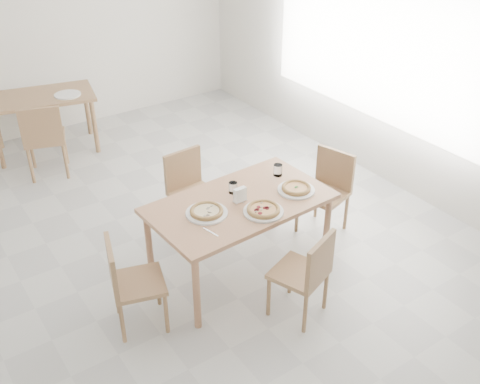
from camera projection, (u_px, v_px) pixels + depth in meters
room at (373, 46)px, 6.20m from camera, size 7.28×7.00×7.00m
main_table at (240, 209)px, 4.88m from camera, size 1.62×0.97×0.75m
chair_south at (307, 271)px, 4.47m from camera, size 0.51×0.51×0.81m
chair_north at (190, 186)px, 5.57m from camera, size 0.45×0.45×0.84m
chair_west at (128, 279)px, 4.38m from camera, size 0.50×0.50×0.82m
chair_east at (328, 186)px, 5.58m from camera, size 0.52×0.52×0.84m
plate_margherita at (296, 190)px, 4.99m from camera, size 0.33×0.33×0.02m
plate_mushroom at (207, 213)px, 4.66m from camera, size 0.35×0.35×0.02m
plate_pepperoni at (263, 211)px, 4.69m from camera, size 0.34×0.34×0.02m
pizza_margherita at (296, 188)px, 4.97m from camera, size 0.31×0.31×0.03m
pizza_mushroom at (207, 211)px, 4.65m from camera, size 0.37×0.37×0.03m
pizza_pepperoni at (263, 209)px, 4.67m from camera, size 0.35×0.35×0.03m
tumbler_a at (278, 170)px, 5.21m from camera, size 0.08×0.08×0.11m
tumbler_b at (233, 188)px, 4.94m from camera, size 0.08×0.08×0.10m
napkin_holder at (240, 195)px, 4.80m from camera, size 0.12×0.06×0.14m
fork_a at (240, 198)px, 4.88m from camera, size 0.05×0.18×0.01m
fork_b at (211, 232)px, 4.44m from camera, size 0.05×0.17×0.01m
second_table at (41, 103)px, 7.01m from camera, size 1.42×1.00×0.75m
chair_back_s at (44, 136)px, 6.47m from camera, size 0.58×0.58×0.92m
chair_back_n at (33, 100)px, 7.62m from camera, size 0.42×0.42×0.79m
plate_empty at (68, 95)px, 6.96m from camera, size 0.32×0.32×0.02m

